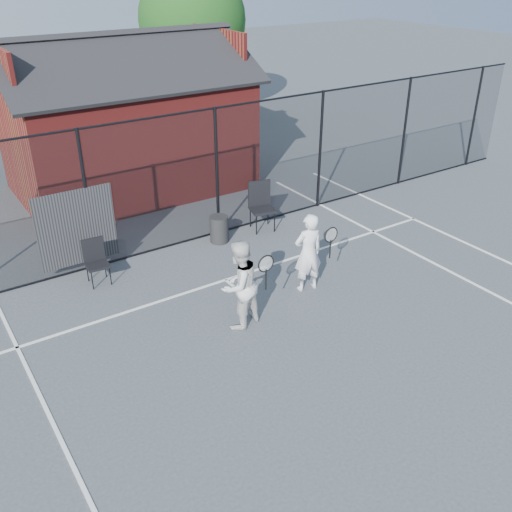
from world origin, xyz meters
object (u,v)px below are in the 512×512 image
clubhouse (128,131)px  chair_right (262,208)px  chair_left (97,263)px  waste_bin (219,229)px  player_back (239,285)px  player_front (308,252)px

clubhouse → chair_right: size_ratio=5.71×
chair_left → chair_right: (4.16, 0.30, 0.11)m
clubhouse → chair_left: (-2.69, -4.70, -1.15)m
clubhouse → chair_left: bearing=-119.8°
waste_bin → player_back: bearing=-113.9°
chair_right → waste_bin: (-1.19, 0.00, -0.26)m
chair_left → chair_right: size_ratio=0.80×
chair_right → waste_bin: 1.22m
waste_bin → clubhouse: bearing=93.7°
chair_left → waste_bin: (2.97, 0.30, -0.14)m
player_front → chair_left: size_ratio=1.77×
player_front → waste_bin: size_ratio=2.58×
clubhouse → player_back: clubhouse is taller
chair_left → chair_right: 4.18m
chair_left → chair_right: bearing=8.2°
player_back → waste_bin: (1.37, 3.09, -0.51)m
player_front → chair_left: bearing=143.7°
chair_right → waste_bin: chair_right is taller
chair_right → player_back: bearing=-115.3°
player_front → chair_right: player_front is taller
clubhouse → player_back: size_ratio=3.94×
player_back → chair_left: size_ratio=1.81×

